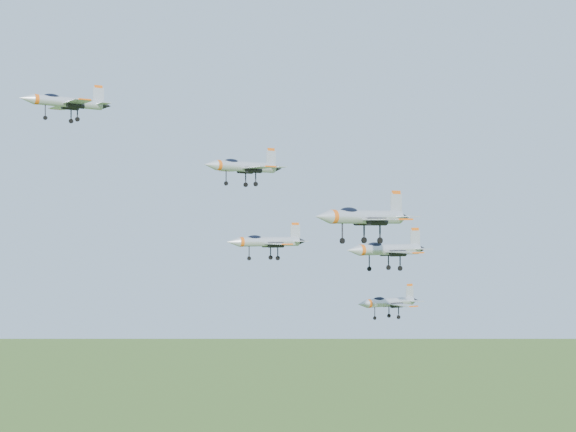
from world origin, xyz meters
TOP-DOWN VIEW (x-y plane):
  - jet_lead at (-17.73, 13.74)m, footprint 12.29×10.10m
  - jet_left_high at (1.20, 0.61)m, footprint 12.43×10.27m
  - jet_right_high at (2.17, -22.08)m, footprint 13.76×11.34m
  - jet_left_low at (10.78, 9.57)m, footprint 12.99×10.83m
  - jet_right_low at (16.26, -10.24)m, footprint 13.14×10.85m
  - jet_trail at (28.25, 2.74)m, footprint 12.09×9.93m

SIDE VIEW (x-z plane):
  - jet_trail at x=28.25m, z-range 128.32..131.56m
  - jet_right_low at x=16.26m, z-range 136.66..140.17m
  - jet_left_low at x=10.78m, z-range 137.44..140.92m
  - jet_right_high at x=2.17m, z-range 140.61..144.29m
  - jet_left_high at x=1.20m, z-range 147.51..150.83m
  - jet_lead at x=-17.73m, z-range 155.88..159.18m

